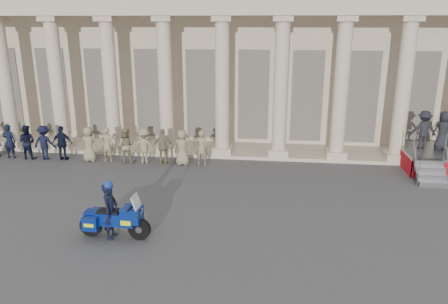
# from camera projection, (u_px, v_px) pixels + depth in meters

# --- Properties ---
(ground) EXTENTS (90.00, 90.00, 0.00)m
(ground) POSITION_uv_depth(u_px,v_px,m) (146.00, 233.00, 13.01)
(ground) COLOR #3B3B3D
(ground) RESTS_ON ground
(building) EXTENTS (40.00, 12.50, 9.00)m
(building) POSITION_uv_depth(u_px,v_px,m) (215.00, 48.00, 25.72)
(building) COLOR tan
(building) RESTS_ON ground
(officer_rank) EXTENTS (16.53, 0.60, 1.58)m
(officer_rank) POSITION_uv_depth(u_px,v_px,m) (25.00, 142.00, 19.85)
(officer_rank) COLOR black
(officer_rank) RESTS_ON ground
(reviewing_stand) EXTENTS (4.00, 3.89, 2.45)m
(reviewing_stand) POSITION_uv_depth(u_px,v_px,m) (447.00, 140.00, 18.36)
(reviewing_stand) COLOR gray
(reviewing_stand) RESTS_ON ground
(motorcycle) EXTENTS (2.14, 0.88, 1.37)m
(motorcycle) POSITION_uv_depth(u_px,v_px,m) (115.00, 219.00, 12.60)
(motorcycle) COLOR black
(motorcycle) RESTS_ON ground
(rider) EXTENTS (0.42, 0.62, 1.77)m
(rider) POSITION_uv_depth(u_px,v_px,m) (110.00, 210.00, 12.53)
(rider) COLOR black
(rider) RESTS_ON ground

